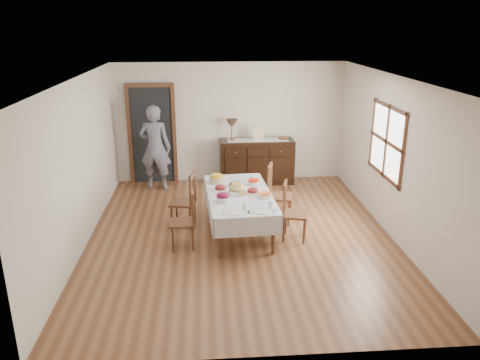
{
  "coord_description": "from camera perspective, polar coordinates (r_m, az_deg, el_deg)",
  "views": [
    {
      "loc": [
        -0.55,
        -7.1,
        3.4
      ],
      "look_at": [
        0.0,
        0.1,
        0.95
      ],
      "focal_mm": 35.0,
      "sensor_mm": 36.0,
      "label": 1
    }
  ],
  "objects": [
    {
      "name": "butter_dish",
      "position": [
        7.59,
        -0.69,
        -1.77
      ],
      "size": [
        0.14,
        0.1,
        0.07
      ],
      "color": "silver",
      "rests_on": "dining_table"
    },
    {
      "name": "sideboard",
      "position": [
        10.3,
        2.04,
        2.3
      ],
      "size": [
        1.61,
        0.58,
        0.97
      ],
      "color": "black",
      "rests_on": "ground"
    },
    {
      "name": "person",
      "position": [
        9.94,
        -10.31,
        4.24
      ],
      "size": [
        0.66,
        0.49,
        1.92
      ],
      "primitive_type": "imported",
      "rotation": [
        0.0,
        0.0,
        2.96
      ],
      "color": "slate",
      "rests_on": "ground"
    },
    {
      "name": "chair_left_far",
      "position": [
        8.1,
        -6.66,
        -2.4
      ],
      "size": [
        0.48,
        0.48,
        0.98
      ],
      "rotation": [
        0.0,
        0.0,
        -1.78
      ],
      "color": "#54301D",
      "rests_on": "ground"
    },
    {
      "name": "carrot_bowl",
      "position": [
        8.14,
        1.68,
        -0.26
      ],
      "size": [
        0.2,
        0.2,
        0.09
      ],
      "color": "silver",
      "rests_on": "dining_table"
    },
    {
      "name": "table_lamp",
      "position": [
        10.06,
        -1.01,
        6.82
      ],
      "size": [
        0.26,
        0.26,
        0.46
      ],
      "color": "brown",
      "rests_on": "sideboard"
    },
    {
      "name": "room_shell",
      "position": [
        7.74,
        -1.26,
        5.59
      ],
      "size": [
        5.02,
        6.02,
        2.65
      ],
      "color": "silver",
      "rests_on": "ground"
    },
    {
      "name": "chair_right_near",
      "position": [
        7.65,
        6.37,
        -3.75
      ],
      "size": [
        0.49,
        0.49,
        0.97
      ],
      "rotation": [
        0.0,
        0.0,
        1.3
      ],
      "color": "#54301D",
      "rests_on": "ground"
    },
    {
      "name": "beet_bowl",
      "position": [
        7.37,
        -2.11,
        -2.14
      ],
      "size": [
        0.21,
        0.21,
        0.16
      ],
      "color": "silver",
      "rests_on": "dining_table"
    },
    {
      "name": "ham_platter_a",
      "position": [
        7.9,
        -2.39,
        -1.0
      ],
      "size": [
        0.29,
        0.29,
        0.11
      ],
      "color": "silver",
      "rests_on": "dining_table"
    },
    {
      "name": "glass_far_a",
      "position": [
        8.32,
        -1.95,
        0.14
      ],
      "size": [
        0.07,
        0.07,
        0.09
      ],
      "color": "silver",
      "rests_on": "dining_table"
    },
    {
      "name": "chair_left_near",
      "position": [
        7.38,
        -6.71,
        -4.77
      ],
      "size": [
        0.41,
        0.41,
        0.93
      ],
      "rotation": [
        0.0,
        0.0,
        -1.51
      ],
      "color": "#54301D",
      "rests_on": "ground"
    },
    {
      "name": "deco_bowl",
      "position": [
        10.24,
        5.28,
        5.1
      ],
      "size": [
        0.2,
        0.2,
        0.06
      ],
      "color": "#54301D",
      "rests_on": "sideboard"
    },
    {
      "name": "runner",
      "position": [
        10.17,
        2.15,
        4.93
      ],
      "size": [
        1.3,
        0.35,
        0.01
      ],
      "color": "silver",
      "rests_on": "sideboard"
    },
    {
      "name": "pineapple_bowl",
      "position": [
        8.24,
        -2.86,
        0.11
      ],
      "size": [
        0.27,
        0.27,
        0.15
      ],
      "color": "tan",
      "rests_on": "dining_table"
    },
    {
      "name": "chair_right_far",
      "position": [
        8.3,
        4.57,
        -1.58
      ],
      "size": [
        0.53,
        0.53,
        1.04
      ],
      "rotation": [
        0.0,
        0.0,
        1.3
      ],
      "color": "#54301D",
      "rests_on": "ground"
    },
    {
      "name": "bread_basket",
      "position": [
        7.7,
        -0.36,
        -1.09
      ],
      "size": [
        0.27,
        0.27,
        0.18
      ],
      "color": "olive",
      "rests_on": "dining_table"
    },
    {
      "name": "ham_platter_b",
      "position": [
        7.75,
        1.58,
        -1.37
      ],
      "size": [
        0.28,
        0.28,
        0.11
      ],
      "color": "silver",
      "rests_on": "dining_table"
    },
    {
      "name": "dining_table",
      "position": [
        7.79,
        -0.1,
        -2.2
      ],
      "size": [
        1.16,
        2.1,
        0.7
      ],
      "rotation": [
        0.0,
        0.0,
        0.06
      ],
      "color": "silver",
      "rests_on": "ground"
    },
    {
      "name": "casserole_dish",
      "position": [
        7.58,
        3.02,
        -1.84
      ],
      "size": [
        0.25,
        0.25,
        0.07
      ],
      "color": "silver",
      "rests_on": "dining_table"
    },
    {
      "name": "glass_far_b",
      "position": [
        8.38,
        1.48,
        0.28
      ],
      "size": [
        0.07,
        0.07,
        0.09
      ],
      "color": "silver",
      "rests_on": "dining_table"
    },
    {
      "name": "egg_basket",
      "position": [
        8.06,
        -0.49,
        -0.54
      ],
      "size": [
        0.23,
        0.23,
        0.1
      ],
      "color": "black",
      "rests_on": "dining_table"
    },
    {
      "name": "ground",
      "position": [
        7.89,
        0.06,
        -6.78
      ],
      "size": [
        6.0,
        6.0,
        0.0
      ],
      "primitive_type": "plane",
      "color": "brown"
    },
    {
      "name": "setting_right",
      "position": [
        7.07,
        3.01,
        -3.52
      ],
      "size": [
        0.43,
        0.31,
        0.1
      ],
      "color": "silver",
      "rests_on": "dining_table"
    },
    {
      "name": "picture_frame",
      "position": [
        10.06,
        2.25,
        5.56
      ],
      "size": [
        0.22,
        0.08,
        0.28
      ],
      "color": "beige",
      "rests_on": "sideboard"
    },
    {
      "name": "setting_left",
      "position": [
        7.0,
        -0.23,
        -3.72
      ],
      "size": [
        0.43,
        0.31,
        0.1
      ],
      "color": "silver",
      "rests_on": "dining_table"
    }
  ]
}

